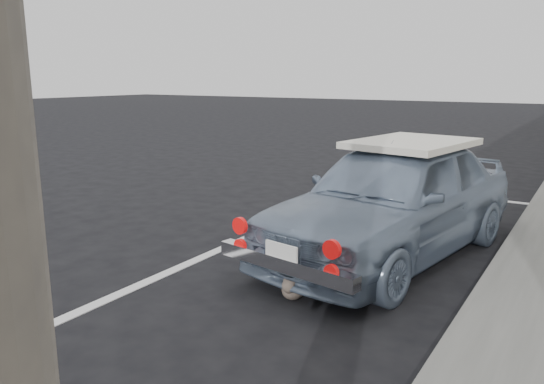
# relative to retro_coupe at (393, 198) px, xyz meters

# --- Properties ---
(ground) EXTENTS (80.00, 80.00, 0.00)m
(ground) POSITION_rel_retro_coupe_xyz_m (-0.76, -3.16, -0.63)
(ground) COLOR black
(ground) RESTS_ON ground
(pline_front) EXTENTS (3.00, 0.12, 0.01)m
(pline_front) POSITION_rel_retro_coupe_xyz_m (-0.26, 3.34, -0.63)
(pline_front) COLOR silver
(pline_front) RESTS_ON ground
(pline_side) EXTENTS (0.12, 7.00, 0.01)m
(pline_side) POSITION_rel_retro_coupe_xyz_m (-1.66, -0.16, -0.63)
(pline_side) COLOR silver
(pline_side) RESTS_ON ground
(retro_coupe) EXTENTS (2.04, 3.85, 1.25)m
(retro_coupe) POSITION_rel_retro_coupe_xyz_m (0.00, 0.00, 0.00)
(retro_coupe) COLOR #778AA3
(retro_coupe) RESTS_ON ground
(cat) EXTENTS (0.27, 0.47, 0.25)m
(cat) POSITION_rel_retro_coupe_xyz_m (-0.30, -1.57, -0.52)
(cat) COLOR brown
(cat) RESTS_ON ground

